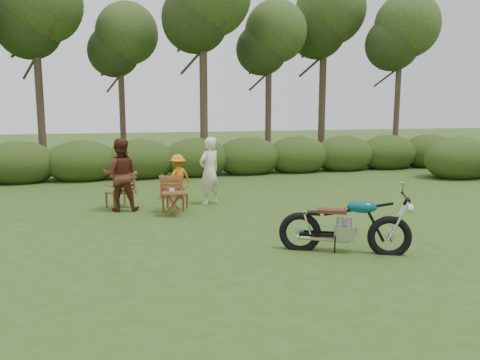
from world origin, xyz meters
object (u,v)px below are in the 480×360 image
object	(u,v)px
child	(178,199)
side_table	(174,204)
lawn_chair_left	(120,207)
motorcycle	(343,252)
adult_a	(210,204)
cup	(172,191)
lawn_chair_right	(175,210)
adult_b	(122,210)

from	to	relation	value
child	side_table	bearing A→B (deg)	51.69
lawn_chair_left	side_table	distance (m)	1.79
motorcycle	adult_a	bearing A→B (deg)	133.11
cup	adult_a	world-z (taller)	adult_a
lawn_chair_right	cup	xyz separation A→B (m)	(-0.16, -0.66, 0.61)
lawn_chair_left	child	xyz separation A→B (m)	(1.59, 0.74, 0.00)
lawn_chair_right	adult_a	bearing A→B (deg)	-132.35
side_table	child	xyz separation A→B (m)	(0.39, 2.04, -0.28)
lawn_chair_left	side_table	size ratio (longest dim) A/B	1.68
adult_a	adult_b	distance (m)	2.25
adult_a	child	bearing A→B (deg)	-84.91
motorcycle	lawn_chair_right	size ratio (longest dim) A/B	2.34
adult_a	adult_b	xyz separation A→B (m)	(-2.24, -0.18, 0.00)
lawn_chair_right	adult_b	distance (m)	1.31
side_table	child	size ratio (longest dim) A/B	0.45
side_table	adult_a	distance (m)	1.56
side_table	cup	xyz separation A→B (m)	(-0.04, -0.04, 0.33)
motorcycle	adult_b	bearing A→B (deg)	155.50
cup	adult_b	world-z (taller)	adult_b
lawn_chair_right	lawn_chair_left	bearing A→B (deg)	-6.58
lawn_chair_right	motorcycle	bearing A→B (deg)	141.17
adult_b	side_table	bearing A→B (deg)	148.10
motorcycle	lawn_chair_left	size ratio (longest dim) A/B	2.29
motorcycle	side_table	size ratio (longest dim) A/B	3.84
motorcycle	child	world-z (taller)	child
side_table	adult_a	size ratio (longest dim) A/B	0.32
adult_a	side_table	bearing A→B (deg)	14.40
lawn_chair_right	lawn_chair_left	distance (m)	1.48
motorcycle	side_table	xyz separation A→B (m)	(-2.50, 3.53, 0.28)
adult_b	child	size ratio (longest dim) A/B	1.44
motorcycle	side_table	distance (m)	4.34
side_table	child	world-z (taller)	child
adult_a	child	size ratio (longest dim) A/B	1.43
motorcycle	lawn_chair_right	xyz separation A→B (m)	(-2.39, 4.15, 0.00)
lawn_chair_right	side_table	distance (m)	0.68
child	lawn_chair_left	bearing A→B (deg)	-2.61
cup	motorcycle	bearing A→B (deg)	-53.89
lawn_chair_left	cup	world-z (taller)	cup
lawn_chair_left	child	bearing A→B (deg)	178.87
cup	adult_a	distance (m)	1.71
motorcycle	lawn_chair_left	bearing A→B (deg)	153.40
lawn_chair_right	adult_b	size ratio (longest dim) A/B	0.52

